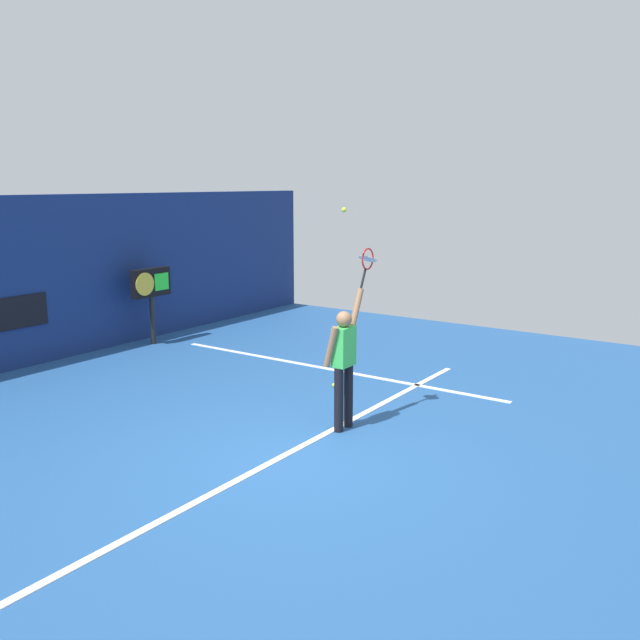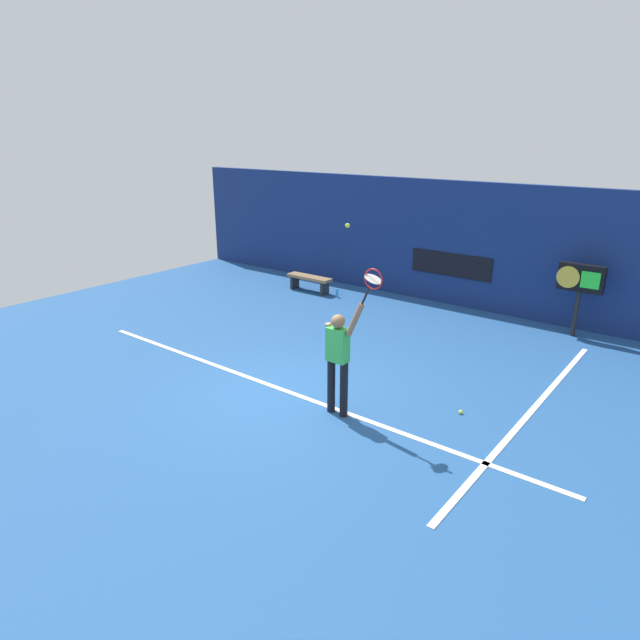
% 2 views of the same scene
% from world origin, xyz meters
% --- Properties ---
extents(ground_plane, '(18.00, 18.00, 0.00)m').
position_xyz_m(ground_plane, '(0.00, 0.00, 0.00)').
color(ground_plane, '#23518C').
extents(back_wall, '(18.00, 0.20, 3.19)m').
position_xyz_m(back_wall, '(0.00, 6.83, 1.59)').
color(back_wall, navy).
rests_on(back_wall, ground_plane).
extents(sponsor_banner_center, '(2.20, 0.03, 0.60)m').
position_xyz_m(sponsor_banner_center, '(0.00, 6.71, 1.07)').
color(sponsor_banner_center, black).
extents(court_baseline, '(10.00, 0.10, 0.01)m').
position_xyz_m(court_baseline, '(0.00, 0.15, 0.01)').
color(court_baseline, white).
rests_on(court_baseline, ground_plane).
extents(court_sideline, '(0.10, 7.00, 0.01)m').
position_xyz_m(court_sideline, '(3.71, 2.00, 0.01)').
color(court_sideline, white).
rests_on(court_sideline, ground_plane).
extents(tennis_player, '(0.72, 0.31, 1.96)m').
position_xyz_m(tennis_player, '(1.24, 0.06, 1.01)').
color(tennis_player, black).
rests_on(tennis_player, ground_plane).
extents(tennis_racket, '(0.41, 0.27, 0.62)m').
position_xyz_m(tennis_racket, '(1.83, 0.06, 2.32)').
color(tennis_racket, black).
extents(tennis_ball, '(0.07, 0.07, 0.07)m').
position_xyz_m(tennis_ball, '(1.33, 0.13, 3.05)').
color(tennis_ball, '#CCE033').
extents(scoreboard_clock, '(0.96, 0.20, 1.63)m').
position_xyz_m(scoreboard_clock, '(3.26, 6.21, 1.26)').
color(scoreboard_clock, black).
rests_on(scoreboard_clock, ground_plane).
extents(court_bench, '(1.40, 0.36, 0.45)m').
position_xyz_m(court_bench, '(-3.67, 5.41, 0.34)').
color(court_bench, olive).
rests_on(court_bench, ground_plane).
extents(water_bottle, '(0.07, 0.07, 0.24)m').
position_xyz_m(water_bottle, '(-2.69, 5.41, 0.12)').
color(water_bottle, '#338CD8').
rests_on(water_bottle, ground_plane).
extents(spare_ball, '(0.07, 0.07, 0.07)m').
position_xyz_m(spare_ball, '(2.83, 1.27, 0.03)').
color(spare_ball, '#CCE033').
rests_on(spare_ball, ground_plane).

